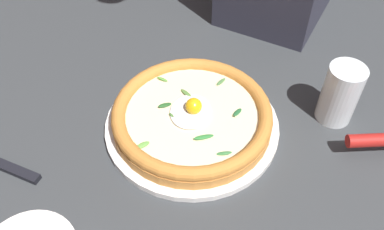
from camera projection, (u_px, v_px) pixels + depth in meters
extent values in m
cube|color=#363A3D|center=(210.00, 121.00, 0.75)|extent=(2.40, 2.40, 0.03)
cylinder|color=white|center=(192.00, 125.00, 0.72)|extent=(0.30, 0.30, 0.01)
cylinder|color=#D0883D|center=(192.00, 119.00, 0.71)|extent=(0.27, 0.27, 0.02)
torus|color=#CE8336|center=(192.00, 113.00, 0.69)|extent=(0.27, 0.27, 0.02)
cylinder|color=#F9E9B9|center=(192.00, 114.00, 0.70)|extent=(0.23, 0.23, 0.00)
ellipsoid|color=white|center=(191.00, 111.00, 0.70)|extent=(0.08, 0.07, 0.01)
sphere|color=yellow|center=(194.00, 106.00, 0.69)|extent=(0.03, 0.03, 0.03)
ellipsoid|color=#549739|center=(162.00, 79.00, 0.75)|extent=(0.01, 0.02, 0.01)
ellipsoid|color=#318138|center=(207.00, 137.00, 0.66)|extent=(0.02, 0.03, 0.01)
ellipsoid|color=#4B7A38|center=(174.00, 117.00, 0.69)|extent=(0.02, 0.02, 0.01)
ellipsoid|color=#5E9C3F|center=(142.00, 145.00, 0.65)|extent=(0.02, 0.02, 0.01)
ellipsoid|color=#408947|center=(224.00, 153.00, 0.64)|extent=(0.01, 0.03, 0.01)
ellipsoid|color=#255925|center=(165.00, 105.00, 0.71)|extent=(0.02, 0.03, 0.01)
ellipsoid|color=#2B703B|center=(237.00, 112.00, 0.69)|extent=(0.03, 0.02, 0.01)
ellipsoid|color=#4A7A41|center=(221.00, 82.00, 0.75)|extent=(0.02, 0.02, 0.01)
ellipsoid|color=#5D8D42|center=(186.00, 93.00, 0.73)|extent=(0.02, 0.03, 0.01)
cylinder|color=#B21F1A|center=(378.00, 140.00, 0.66)|extent=(0.04, 0.10, 0.02)
cube|color=black|center=(15.00, 170.00, 0.65)|extent=(0.04, 0.09, 0.01)
cylinder|color=silver|center=(340.00, 94.00, 0.70)|extent=(0.06, 0.06, 0.11)
cylinder|color=white|center=(334.00, 109.00, 0.73)|extent=(0.06, 0.06, 0.03)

